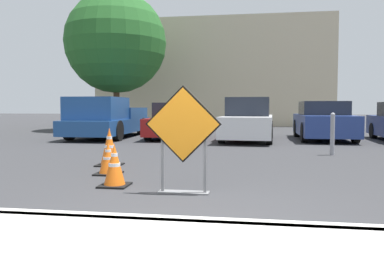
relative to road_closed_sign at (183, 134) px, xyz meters
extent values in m
plane|color=#333335|center=(0.36, 8.36, -0.87)|extent=(96.00, 96.00, 0.00)
cube|color=beige|center=(0.36, -1.64, -0.80)|extent=(26.34, 0.20, 0.14)
cube|color=black|center=(0.00, 0.00, 0.14)|extent=(1.10, 0.02, 1.10)
cube|color=orange|center=(0.00, -0.02, 0.14)|extent=(1.04, 0.02, 1.04)
cube|color=slate|center=(0.00, 0.04, -0.86)|extent=(0.74, 0.20, 0.02)
cube|color=slate|center=(-0.31, 0.04, -0.36)|extent=(0.04, 0.04, 1.01)
cube|color=slate|center=(0.31, 0.04, -0.36)|extent=(0.04, 0.04, 1.01)
cube|color=black|center=(-1.16, 0.35, -0.85)|extent=(0.45, 0.45, 0.03)
cone|color=orange|center=(-1.16, 0.35, -0.51)|extent=(0.33, 0.33, 0.65)
cylinder|color=white|center=(-1.16, 0.35, -0.37)|extent=(0.11, 0.11, 0.06)
cylinder|color=white|center=(-1.16, 0.35, -0.53)|extent=(0.18, 0.18, 0.06)
cube|color=black|center=(-1.64, 1.32, -0.85)|extent=(0.45, 0.45, 0.03)
cone|color=orange|center=(-1.64, 1.32, -0.56)|extent=(0.34, 0.34, 0.57)
cylinder|color=white|center=(-1.64, 1.32, -0.43)|extent=(0.11, 0.11, 0.05)
cylinder|color=white|center=(-1.64, 1.32, -0.57)|extent=(0.19, 0.19, 0.05)
cube|color=black|center=(-1.99, 2.32, -0.85)|extent=(0.51, 0.51, 0.03)
cone|color=orange|center=(-1.99, 2.32, -0.45)|extent=(0.38, 0.38, 0.78)
cylinder|color=white|center=(-1.99, 2.32, -0.28)|extent=(0.12, 0.12, 0.07)
cylinder|color=white|center=(-1.99, 2.32, -0.46)|extent=(0.21, 0.21, 0.07)
cube|color=navy|center=(-4.71, 9.34, -0.39)|extent=(2.03, 5.19, 0.55)
cube|color=navy|center=(-4.70, 8.18, 0.31)|extent=(1.87, 2.08, 0.85)
cube|color=navy|center=(-4.71, 11.58, 0.11)|extent=(1.92, 0.10, 0.45)
cube|color=navy|center=(-3.75, 10.38, 0.11)|extent=(0.10, 2.49, 0.45)
cube|color=navy|center=(-5.67, 10.38, 0.11)|extent=(0.10, 2.49, 0.45)
cylinder|color=black|center=(-3.77, 7.79, -0.49)|extent=(0.24, 0.75, 0.75)
cylinder|color=black|center=(-5.63, 7.79, -0.49)|extent=(0.24, 0.75, 0.75)
cylinder|color=black|center=(-3.78, 10.90, -0.49)|extent=(0.24, 0.75, 0.75)
cylinder|color=black|center=(-5.64, 10.90, -0.49)|extent=(0.24, 0.75, 0.75)
cube|color=maroon|center=(-1.88, 9.46, -0.37)|extent=(1.93, 4.32, 0.64)
cube|color=#1E232D|center=(-1.89, 9.57, 0.24)|extent=(1.67, 2.00, 0.59)
cylinder|color=black|center=(-1.01, 8.15, -0.54)|extent=(0.21, 0.66, 0.66)
cylinder|color=black|center=(-2.72, 8.12, -0.54)|extent=(0.21, 0.66, 0.66)
cylinder|color=black|center=(-1.05, 10.80, -0.54)|extent=(0.21, 0.66, 0.66)
cylinder|color=black|center=(-2.76, 10.77, -0.54)|extent=(0.21, 0.66, 0.66)
cube|color=silver|center=(0.94, 8.74, -0.32)|extent=(2.03, 4.49, 0.73)
cube|color=#1E232D|center=(0.95, 8.85, 0.38)|extent=(1.66, 2.12, 0.67)
cylinder|color=black|center=(1.64, 7.33, -0.53)|extent=(0.25, 0.69, 0.68)
cylinder|color=black|center=(0.05, 7.44, -0.53)|extent=(0.25, 0.69, 0.68)
cylinder|color=black|center=(1.83, 10.04, -0.53)|extent=(0.25, 0.69, 0.68)
cylinder|color=black|center=(0.24, 10.15, -0.53)|extent=(0.25, 0.69, 0.68)
cube|color=navy|center=(3.76, 9.46, -0.30)|extent=(1.94, 4.11, 0.75)
cube|color=#1E232D|center=(3.76, 9.56, 0.33)|extent=(1.67, 1.91, 0.51)
cylinder|color=black|center=(4.58, 8.18, -0.52)|extent=(0.22, 0.71, 0.70)
cylinder|color=black|center=(2.88, 8.22, -0.52)|extent=(0.22, 0.71, 0.70)
cylinder|color=black|center=(4.64, 10.70, -0.52)|extent=(0.22, 0.71, 0.70)
cylinder|color=black|center=(2.94, 10.74, -0.52)|extent=(0.22, 0.71, 0.70)
cylinder|color=black|center=(5.84, 10.37, -0.57)|extent=(0.24, 0.62, 0.61)
cylinder|color=gray|center=(3.08, 4.79, -0.35)|extent=(0.11, 0.11, 1.04)
sphere|color=gray|center=(3.08, 4.79, 0.18)|extent=(0.12, 0.12, 0.12)
cube|color=beige|center=(-1.44, 21.07, 2.63)|extent=(15.49, 5.00, 7.00)
cylinder|color=#513823|center=(-6.02, 13.96, 0.45)|extent=(0.32, 0.32, 2.64)
sphere|color=#235B23|center=(-6.02, 13.96, 3.77)|extent=(5.33, 5.33, 5.33)
camera|label=1|loc=(0.91, -5.25, 0.39)|focal=35.00mm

